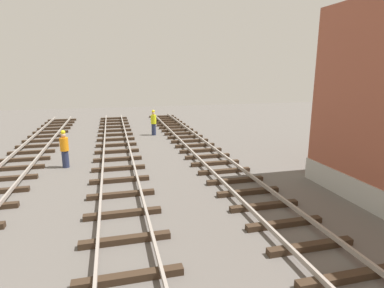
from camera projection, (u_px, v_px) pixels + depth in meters
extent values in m
cube|color=#38281C|center=(346.00, 278.00, 7.12)|extent=(2.50, 0.24, 0.18)
cube|color=#38281C|center=(311.00, 247.00, 8.37)|extent=(2.50, 0.24, 0.18)
cube|color=#38281C|center=(284.00, 224.00, 9.63)|extent=(2.50, 0.24, 0.18)
cube|color=#38281C|center=(264.00, 206.00, 10.88)|extent=(2.50, 0.24, 0.18)
cube|color=#38281C|center=(248.00, 192.00, 12.14)|extent=(2.50, 0.24, 0.18)
cube|color=#38281C|center=(235.00, 181.00, 13.40)|extent=(2.50, 0.24, 0.18)
cube|color=#38281C|center=(224.00, 171.00, 14.65)|extent=(2.50, 0.24, 0.18)
cube|color=#38281C|center=(215.00, 163.00, 15.91)|extent=(2.50, 0.24, 0.18)
cube|color=#38281C|center=(207.00, 156.00, 17.16)|extent=(2.50, 0.24, 0.18)
cube|color=#38281C|center=(201.00, 151.00, 18.42)|extent=(2.50, 0.24, 0.18)
cube|color=#38281C|center=(195.00, 146.00, 19.67)|extent=(2.50, 0.24, 0.18)
cube|color=#38281C|center=(190.00, 141.00, 20.93)|extent=(2.50, 0.24, 0.18)
cube|color=#38281C|center=(185.00, 137.00, 22.18)|extent=(2.50, 0.24, 0.18)
cube|color=#38281C|center=(181.00, 133.00, 23.44)|extent=(2.50, 0.24, 0.18)
cube|color=#38281C|center=(178.00, 130.00, 24.69)|extent=(2.50, 0.24, 0.18)
cube|color=#38281C|center=(174.00, 127.00, 25.95)|extent=(2.50, 0.24, 0.18)
cube|color=#38281C|center=(171.00, 125.00, 27.21)|extent=(2.50, 0.24, 0.18)
cube|color=#38281C|center=(168.00, 122.00, 28.46)|extent=(2.50, 0.24, 0.18)
cube|color=#38281C|center=(166.00, 120.00, 29.72)|extent=(2.50, 0.24, 0.18)
cube|color=#38281C|center=(164.00, 118.00, 30.97)|extent=(2.50, 0.24, 0.18)
cube|color=#38281C|center=(162.00, 116.00, 32.23)|extent=(2.50, 0.24, 0.18)
cube|color=#38281C|center=(129.00, 277.00, 7.12)|extent=(2.50, 0.24, 0.18)
cube|color=#38281C|center=(126.00, 240.00, 8.71)|extent=(2.50, 0.24, 0.18)
cube|color=#38281C|center=(123.00, 214.00, 10.29)|extent=(2.50, 0.24, 0.18)
cube|color=#38281C|center=(121.00, 195.00, 11.88)|extent=(2.50, 0.24, 0.18)
cube|color=#38281C|center=(120.00, 180.00, 13.47)|extent=(2.50, 0.24, 0.18)
cube|color=#38281C|center=(119.00, 168.00, 15.05)|extent=(2.50, 0.24, 0.18)
cube|color=#38281C|center=(118.00, 159.00, 16.64)|extent=(2.50, 0.24, 0.18)
cube|color=#38281C|center=(117.00, 151.00, 18.22)|extent=(2.50, 0.24, 0.18)
cube|color=#38281C|center=(116.00, 145.00, 19.81)|extent=(2.50, 0.24, 0.18)
cube|color=#38281C|center=(116.00, 139.00, 21.40)|extent=(2.50, 0.24, 0.18)
cube|color=#38281C|center=(115.00, 135.00, 22.98)|extent=(2.50, 0.24, 0.18)
cube|color=#38281C|center=(115.00, 131.00, 24.57)|extent=(2.50, 0.24, 0.18)
cube|color=#38281C|center=(115.00, 127.00, 26.15)|extent=(2.50, 0.24, 0.18)
cube|color=#38281C|center=(114.00, 124.00, 27.74)|extent=(2.50, 0.24, 0.18)
cube|color=#38281C|center=(114.00, 121.00, 29.32)|extent=(2.50, 0.24, 0.18)
cube|color=#38281C|center=(114.00, 118.00, 30.91)|extent=(2.50, 0.24, 0.18)
cube|color=#38281C|center=(7.00, 179.00, 13.65)|extent=(2.50, 0.24, 0.18)
cube|color=#38281C|center=(17.00, 168.00, 15.12)|extent=(2.50, 0.24, 0.18)
cube|color=#38281C|center=(25.00, 159.00, 16.59)|extent=(2.50, 0.24, 0.18)
cube|color=#38281C|center=(32.00, 152.00, 18.06)|extent=(2.50, 0.24, 0.18)
cube|color=#38281C|center=(37.00, 146.00, 19.53)|extent=(2.50, 0.24, 0.18)
cube|color=#38281C|center=(42.00, 141.00, 21.00)|extent=(2.50, 0.24, 0.18)
cube|color=#38281C|center=(47.00, 136.00, 22.47)|extent=(2.50, 0.24, 0.18)
cube|color=#38281C|center=(51.00, 132.00, 23.94)|extent=(2.50, 0.24, 0.18)
cube|color=#38281C|center=(54.00, 129.00, 25.41)|extent=(2.50, 0.24, 0.18)
cube|color=#38281C|center=(57.00, 125.00, 26.88)|extent=(2.50, 0.24, 0.18)
cube|color=#38281C|center=(60.00, 123.00, 28.35)|extent=(2.50, 0.24, 0.18)
cube|color=#38281C|center=(62.00, 120.00, 29.82)|extent=(2.50, 0.24, 0.18)
cylinder|color=#262D4C|center=(65.00, 159.00, 15.44)|extent=(0.32, 0.32, 0.85)
cylinder|color=orange|center=(64.00, 144.00, 15.27)|extent=(0.40, 0.40, 0.65)
sphere|color=tan|center=(63.00, 135.00, 15.16)|extent=(0.24, 0.24, 0.24)
sphere|color=yellow|center=(63.00, 132.00, 15.13)|extent=(0.22, 0.22, 0.22)
cylinder|color=#262D4C|center=(154.00, 129.00, 23.23)|extent=(0.32, 0.32, 0.85)
cylinder|color=yellow|center=(153.00, 119.00, 23.05)|extent=(0.40, 0.40, 0.65)
sphere|color=tan|center=(153.00, 113.00, 22.95)|extent=(0.24, 0.24, 0.24)
sphere|color=yellow|center=(153.00, 111.00, 22.92)|extent=(0.22, 0.22, 0.22)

